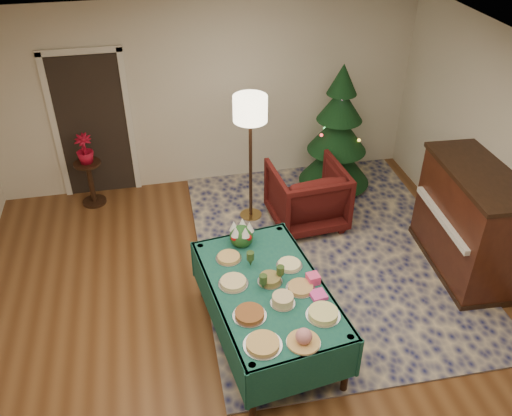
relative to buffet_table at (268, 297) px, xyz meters
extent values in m
plane|color=#593319|center=(-0.12, -0.16, -0.58)|extent=(7.00, 7.00, 0.00)
plane|color=white|center=(-0.12, -0.16, 2.12)|extent=(7.00, 7.00, 0.00)
plane|color=beige|center=(-0.12, 3.34, 0.77)|extent=(6.00, 0.00, 6.00)
cube|color=black|center=(-1.72, 3.33, 0.44)|extent=(0.92, 0.02, 2.04)
cube|color=silver|center=(-2.22, 3.32, 0.47)|extent=(0.08, 0.04, 2.14)
cube|color=silver|center=(-1.22, 3.32, 0.47)|extent=(0.08, 0.04, 2.14)
cube|color=silver|center=(-1.72, 3.32, 1.52)|extent=(1.08, 0.04, 0.08)
cube|color=#131849|center=(1.08, 1.24, -0.57)|extent=(3.28, 4.26, 0.02)
cylinder|color=black|center=(-0.34, -0.90, -0.22)|extent=(0.07, 0.07, 0.73)
cylinder|color=black|center=(-0.56, 0.78, -0.22)|extent=(0.07, 0.07, 0.73)
cylinder|color=black|center=(0.56, -0.78, -0.22)|extent=(0.07, 0.07, 0.73)
cylinder|color=black|center=(0.34, 0.90, -0.22)|extent=(0.07, 0.07, 0.73)
cube|color=#144845|center=(0.00, 0.00, 0.12)|extent=(1.30, 1.97, 0.04)
cube|color=#144845|center=(-0.12, 0.90, -0.08)|extent=(1.09, 0.17, 0.46)
cube|color=#144845|center=(0.12, -0.90, -0.08)|extent=(1.09, 0.17, 0.46)
cube|color=#144845|center=(0.52, 0.07, -0.08)|extent=(0.27, 1.86, 0.46)
cube|color=#144845|center=(-0.52, -0.07, -0.08)|extent=(0.27, 1.86, 0.46)
cylinder|color=silver|center=(-0.21, -0.71, 0.15)|extent=(0.34, 0.34, 0.01)
cylinder|color=tan|center=(-0.21, -0.71, 0.17)|extent=(0.29, 0.29, 0.03)
cylinder|color=silver|center=(0.14, -0.76, 0.15)|extent=(0.30, 0.30, 0.01)
sphere|color=#CC727A|center=(0.14, -0.76, 0.23)|extent=(0.15, 0.15, 0.15)
cylinder|color=silver|center=(0.40, -0.49, 0.15)|extent=(0.32, 0.32, 0.01)
cylinder|color=#D8D172|center=(0.40, -0.49, 0.18)|extent=(0.27, 0.27, 0.05)
cylinder|color=silver|center=(-0.25, -0.35, 0.15)|extent=(0.31, 0.31, 0.01)
cylinder|color=brown|center=(-0.25, -0.35, 0.18)|extent=(0.27, 0.27, 0.04)
cylinder|color=silver|center=(0.08, -0.26, 0.15)|extent=(0.24, 0.24, 0.01)
cylinder|color=tan|center=(0.08, -0.26, 0.20)|extent=(0.20, 0.20, 0.09)
cylinder|color=silver|center=(0.30, -0.10, 0.15)|extent=(0.29, 0.29, 0.01)
cylinder|color=#B2844C|center=(0.30, -0.10, 0.17)|extent=(0.24, 0.24, 0.03)
cylinder|color=silver|center=(-0.32, 0.10, 0.15)|extent=(0.30, 0.30, 0.01)
cylinder|color=#D8BF7F|center=(-0.32, 0.10, 0.18)|extent=(0.25, 0.25, 0.04)
cylinder|color=silver|center=(0.04, 0.06, 0.15)|extent=(0.25, 0.25, 0.01)
cylinder|color=maroon|center=(0.04, 0.06, 0.19)|extent=(0.21, 0.21, 0.06)
cylinder|color=silver|center=(0.28, 0.25, 0.15)|extent=(0.27, 0.27, 0.01)
cylinder|color=#F2EACC|center=(0.28, 0.25, 0.17)|extent=(0.23, 0.23, 0.03)
cylinder|color=silver|center=(-0.30, 0.49, 0.15)|extent=(0.27, 0.27, 0.01)
cylinder|color=tan|center=(-0.30, 0.49, 0.17)|extent=(0.23, 0.23, 0.03)
cone|color=#2D471E|center=(-0.10, 0.34, 0.19)|extent=(0.07, 0.07, 0.09)
cylinder|color=#2D471E|center=(-0.10, 0.34, 0.27)|extent=(0.08, 0.08, 0.09)
cone|color=#2D471E|center=(0.14, 0.07, 0.19)|extent=(0.07, 0.07, 0.09)
cylinder|color=#2D471E|center=(0.14, 0.07, 0.27)|extent=(0.08, 0.08, 0.09)
cone|color=#2D471E|center=(-0.05, -0.02, 0.19)|extent=(0.07, 0.07, 0.09)
cylinder|color=#2D471E|center=(-0.05, -0.02, 0.27)|extent=(0.08, 0.08, 0.09)
cube|color=#E740A4|center=(0.44, -0.24, 0.16)|extent=(0.16, 0.16, 0.04)
cube|color=#F24381|center=(0.45, -0.03, 0.19)|extent=(0.13, 0.13, 0.10)
sphere|color=#1E4C1E|center=(-0.12, 0.72, 0.24)|extent=(0.25, 0.25, 0.25)
cone|color=white|center=(-0.04, 0.72, 0.36)|extent=(0.10, 0.10, 0.12)
cone|color=white|center=(-0.10, 0.80, 0.36)|extent=(0.10, 0.10, 0.12)
cone|color=white|center=(-0.19, 0.77, 0.36)|extent=(0.10, 0.10, 0.12)
cone|color=white|center=(-0.19, 0.67, 0.36)|extent=(0.10, 0.10, 0.12)
cone|color=white|center=(-0.10, 0.63, 0.36)|extent=(0.10, 0.10, 0.12)
sphere|color=#B20C0F|center=(-0.04, 0.78, 0.28)|extent=(0.07, 0.07, 0.07)
sphere|color=#B20C0F|center=(-0.18, 0.81, 0.28)|extent=(0.07, 0.07, 0.07)
sphere|color=#B20C0F|center=(-0.21, 0.66, 0.28)|extent=(0.07, 0.07, 0.07)
sphere|color=#B20C0F|center=(-0.06, 0.63, 0.28)|extent=(0.07, 0.07, 0.07)
imported|color=#46100F|center=(0.98, 1.93, -0.11)|extent=(0.98, 0.93, 0.94)
cylinder|color=#A57F3F|center=(0.28, 2.22, -0.57)|extent=(0.30, 0.30, 0.03)
cylinder|color=black|center=(0.28, 2.22, 0.22)|extent=(0.04, 0.04, 1.60)
cylinder|color=#FFEABF|center=(0.28, 2.22, 1.02)|extent=(0.43, 0.43, 0.32)
cylinder|color=black|center=(-1.85, 3.02, -0.57)|extent=(0.33, 0.33, 0.04)
cylinder|color=black|center=(-1.85, 3.02, -0.26)|extent=(0.07, 0.07, 0.61)
cylinder|color=black|center=(-1.85, 3.02, 0.06)|extent=(0.37, 0.37, 0.03)
imported|color=maroon|center=(-1.85, 3.02, 0.19)|extent=(0.23, 0.42, 0.23)
cylinder|color=black|center=(1.65, 2.74, -0.51)|extent=(0.11, 0.11, 0.15)
cone|color=black|center=(1.65, 2.74, -0.16)|extent=(1.07, 1.07, 0.66)
cone|color=black|center=(1.65, 2.74, 0.31)|extent=(0.87, 0.87, 0.57)
cone|color=black|center=(1.65, 2.74, 0.74)|extent=(0.66, 0.66, 0.47)
cone|color=black|center=(1.65, 2.74, 1.09)|extent=(0.43, 0.43, 0.42)
cube|color=black|center=(2.54, 0.65, -0.54)|extent=(0.76, 1.56, 0.09)
cube|color=#34150D|center=(2.54, 0.65, 0.08)|extent=(0.74, 1.53, 1.24)
cube|color=black|center=(2.54, 0.65, 0.72)|extent=(0.78, 1.58, 0.05)
cube|color=white|center=(2.22, 0.67, 0.16)|extent=(0.21, 1.29, 0.06)
camera|label=1|loc=(-0.93, -3.81, 3.74)|focal=38.00mm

